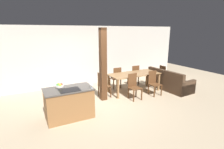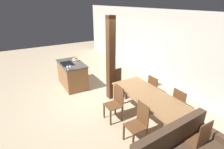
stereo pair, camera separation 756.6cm
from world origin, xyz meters
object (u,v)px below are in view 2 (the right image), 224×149
object	(u,v)px
fruit_bowl	(76,59)
wine_glass_middle	(70,66)
dining_chair_near_right	(138,123)
dining_chair_near_left	(116,103)
dining_chair_head_end	(118,83)
wine_glass_near	(67,66)
dining_chair_far_right	(181,106)
dining_chair_far_left	(155,90)
dining_table	(148,98)
kitchen_island	(72,74)
timber_post	(111,60)
dining_chair_foot_end	(197,139)

from	to	relation	value
fruit_bowl	wine_glass_middle	size ratio (longest dim) A/B	1.66
wine_glass_middle	dining_chair_near_right	world-z (taller)	wine_glass_middle
dining_chair_near_left	wine_glass_middle	bearing A→B (deg)	-163.44
dining_chair_near_right	dining_chair_near_left	bearing A→B (deg)	180.00
dining_chair_head_end	wine_glass_near	bearing A→B (deg)	144.78
fruit_bowl	dining_chair_far_right	bearing A→B (deg)	22.00
fruit_bowl	dining_chair_far_right	distance (m)	3.96
wine_glass_near	dining_chair_far_left	distance (m)	2.82
wine_glass_near	dining_chair_near_right	bearing A→B (deg)	12.90
dining_table	dining_chair_far_right	world-z (taller)	dining_chair_far_right
kitchen_island	wine_glass_near	xyz separation A→B (m)	(0.60, -0.31, 0.57)
dining_chair_near_right	dining_chair_far_right	xyz separation A→B (m)	(0.00, 1.36, 0.00)
dining_chair_far_right	dining_chair_head_end	bearing A→B (deg)	19.59
wine_glass_near	dining_chair_near_right	world-z (taller)	wine_glass_near
dining_chair_head_end	dining_chair_near_left	bearing A→B (deg)	-125.33
fruit_bowl	dining_chair_head_end	distance (m)	1.96
wine_glass_middle	timber_post	world-z (taller)	timber_post
wine_glass_near	timber_post	world-z (taller)	timber_post
fruit_bowl	dining_chair_head_end	size ratio (longest dim) A/B	0.26
dining_chair_far_left	dining_chair_foot_end	world-z (taller)	same
wine_glass_middle	dining_chair_near_right	size ratio (longest dim) A/B	0.16
dining_chair_foot_end	kitchen_island	bearing A→B (deg)	-76.94
wine_glass_middle	dining_chair_head_end	bearing A→B (deg)	52.92
wine_glass_near	dining_chair_near_left	size ratio (longest dim) A/B	0.16
fruit_bowl	dining_chair_head_end	bearing A→B (deg)	24.58
fruit_bowl	dining_chair_near_right	xyz separation A→B (m)	(3.64, 0.11, -0.45)
dining_chair_far_right	timber_post	world-z (taller)	timber_post
dining_table	dining_chair_far_left	size ratio (longest dim) A/B	2.23
fruit_bowl	dining_table	xyz separation A→B (m)	(3.17, 0.79, -0.27)
fruit_bowl	dining_chair_foot_end	distance (m)	4.69
wine_glass_near	dining_chair_foot_end	distance (m)	4.08
dining_chair_near_right	dining_chair_foot_end	xyz separation A→B (m)	(0.96, 0.68, 0.00)
dining_table	dining_chair_far_left	xyz separation A→B (m)	(-0.48, 0.68, -0.19)
dining_chair_near_left	dining_chair_far_left	bearing A→B (deg)	90.00
dining_chair_near_left	dining_chair_far_right	xyz separation A→B (m)	(0.95, 1.36, 0.00)
kitchen_island	wine_glass_near	size ratio (longest dim) A/B	9.11
dining_table	timber_post	size ratio (longest dim) A/B	0.82
dining_table	dining_chair_near_right	distance (m)	0.85
wine_glass_near	dining_chair_far_right	bearing A→B (deg)	35.22
dining_chair_foot_end	timber_post	xyz separation A→B (m)	(-2.96, -0.23, 0.80)
dining_chair_near_left	dining_chair_head_end	xyz separation A→B (m)	(-0.96, 0.68, 0.00)
dining_table	dining_chair_head_end	size ratio (longest dim) A/B	2.23
dining_chair_head_end	dining_chair_foot_end	size ratio (longest dim) A/B	1.00
dining_table	dining_chair_foot_end	world-z (taller)	dining_chair_foot_end
kitchen_island	dining_chair_near_left	xyz separation A→B (m)	(2.50, 0.34, 0.04)
wine_glass_middle	dining_chair_far_right	world-z (taller)	wine_glass_middle
timber_post	dining_chair_head_end	bearing A→B (deg)	71.06
dining_chair_head_end	wine_glass_middle	bearing A→B (deg)	142.92
wine_glass_near	wine_glass_middle	distance (m)	0.09
dining_chair_far_right	dining_chair_far_left	bearing A→B (deg)	0.00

